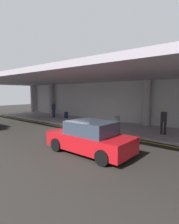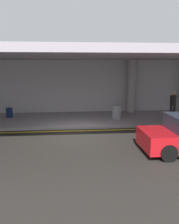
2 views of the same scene
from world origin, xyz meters
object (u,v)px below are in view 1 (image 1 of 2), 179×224
Objects in this scene: support_column_center at (146,103)px; support_column_left_mid at (51,99)px; car_red at (90,138)px; person_waiting_for_ride at (164,119)px; support_column_far_left at (33,99)px; suitcase_upright_primary at (66,115)px; traveler_with_luggage at (54,109)px; trash_bin_steel at (116,122)px.

support_column_left_mid is at bearing 180.00° from support_column_center.
support_column_center is 7.70m from car_red.
person_waiting_for_ride is at bearing -103.07° from car_red.
support_column_far_left and support_column_center have the same top height.
support_column_far_left is at bearing -164.38° from suitcase_upright_primary.
support_column_center is 0.89× the size of car_red.
support_column_center is 4.06× the size of suitcase_upright_primary.
support_column_left_mid reaches higher than traveler_with_luggage.
support_column_left_mid is 10.83m from trash_bin_steel.
car_red is (12.50, -7.58, -1.26)m from support_column_left_mid.
car_red is at bearing -24.67° from support_column_far_left.
trash_bin_steel is at bearing 14.86° from suitcase_upright_primary.
support_column_far_left reaches higher than suitcase_upright_primary.
support_column_far_left reaches higher than person_waiting_for_ride.
support_column_center reaches higher than person_waiting_for_ride.
support_column_center is 3.16m from person_waiting_for_ride.
support_column_far_left is 0.89× the size of car_red.
car_red is 5.61m from person_waiting_for_ride.
support_column_far_left is 16.00m from support_column_center.
trash_bin_steel is (10.54, -2.09, -1.40)m from support_column_left_mid.
support_column_far_left is at bearing 180.00° from support_column_center.
support_column_left_mid is 4.22m from suitcase_upright_primary.
traveler_with_luggage is at bearing -129.77° from suitcase_upright_primary.
traveler_with_luggage is at bearing -30.36° from person_waiting_for_ride.
support_column_far_left is at bearing 171.82° from trash_bin_steel.
car_red is at bearing -31.23° from support_column_left_mid.
support_column_far_left is at bearing -21.23° from car_red.
person_waiting_for_ride is 10.38m from suitcase_upright_primary.
traveler_with_luggage is at bearing 177.27° from trash_bin_steel.
support_column_left_mid is at bearing 56.95° from traveler_with_luggage.
suitcase_upright_primary is at bearing 171.41° from trash_bin_steel.
support_column_far_left reaches higher than car_red.
suitcase_upright_primary is at bearing -33.34° from car_red.
support_column_left_mid reaches higher than person_waiting_for_ride.
suitcase_upright_primary is at bearing -34.19° from person_waiting_for_ride.
suitcase_upright_primary is (-8.70, 6.51, -0.25)m from car_red.
trash_bin_steel is (-1.96, 5.49, -0.14)m from car_red.
support_column_left_mid and support_column_center have the same top height.
traveler_with_luggage is 8.03m from trash_bin_steel.
trash_bin_steel is at bearing -66.92° from car_red.
suitcase_upright_primary is (7.79, -1.07, -1.51)m from support_column_far_left.
suitcase_upright_primary is (-10.29, 1.14, -0.65)m from person_waiting_for_ride.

